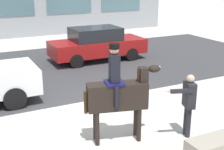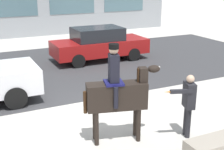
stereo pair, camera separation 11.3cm
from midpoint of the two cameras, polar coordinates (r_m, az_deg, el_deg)
name	(u,v)px [view 1 (the left image)]	position (r m, az deg, el deg)	size (l,w,h in m)	color
ground_plane	(82,109)	(9.83, -5.84, -6.13)	(80.00, 80.00, 0.00)	beige
road_surface	(43,70)	(14.13, -12.71, 0.97)	(23.25, 8.50, 0.01)	#38383A
mounted_horse_lead	(119,93)	(7.52, 0.78, -3.28)	(1.84, 0.80, 2.47)	black
pedestrian_bystander	(188,101)	(8.04, 13.40, -4.61)	(0.91, 0.45, 1.65)	#232328
street_car_far_lane	(97,44)	(15.22, -2.94, 5.73)	(4.61, 1.87, 1.61)	maroon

